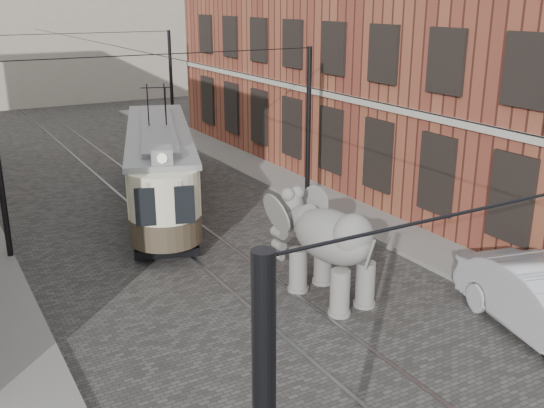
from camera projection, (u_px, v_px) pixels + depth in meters
ground at (266, 295)px, 17.07m from camera, size 120.00×120.00×0.00m
tram_rails at (266, 294)px, 17.06m from camera, size 1.54×80.00×0.02m
sidewalk_right at (432, 250)px, 19.88m from camera, size 2.00×60.00×0.15m
sidewalk_left at (10, 357)px, 13.97m from camera, size 2.00×60.00×0.15m
brick_building at (383, 37)px, 27.82m from camera, size 8.00×26.00×12.00m
distant_block at (8, 7)px, 47.88m from camera, size 28.00×10.00×14.00m
catenary at (184, 151)px, 20.16m from camera, size 11.00×30.20×6.00m
tram at (159, 147)px, 23.87m from camera, size 5.93×11.64×4.56m
elephant at (332, 251)px, 16.50m from camera, size 2.85×4.63×2.70m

